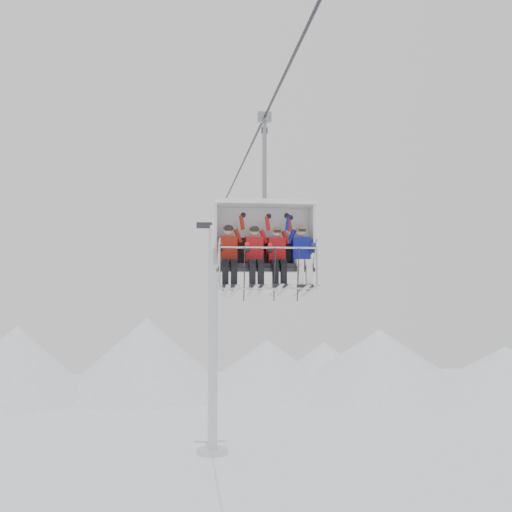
{
  "coord_description": "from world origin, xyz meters",
  "views": [
    {
      "loc": [
        -1.82,
        -15.73,
        9.38
      ],
      "look_at": [
        0.0,
        0.0,
        10.27
      ],
      "focal_mm": 45.0,
      "sensor_mm": 36.0,
      "label": 1
    }
  ],
  "objects": [
    {
      "name": "haul_cable",
      "position": [
        0.0,
        0.0,
        13.3
      ],
      "size": [
        0.06,
        50.0,
        0.06
      ],
      "primitive_type": "cylinder",
      "rotation": [
        1.57,
        0.0,
        0.0
      ],
      "color": "#2E2D32",
      "rests_on": "lift_tower_left"
    },
    {
      "name": "chairlift_carrier",
      "position": [
        0.0,
        -1.54,
        10.65
      ],
      "size": [
        2.27,
        1.17,
        3.98
      ],
      "color": "black",
      "rests_on": "haul_cable"
    },
    {
      "name": "skier_far_left",
      "position": [
        -0.81,
        -1.84,
        10.19
      ],
      "size": [
        0.39,
        1.69,
        1.56
      ],
      "color": "#A81F11",
      "rests_on": "chairlift_carrier"
    },
    {
      "name": "skier_center_right",
      "position": [
        0.26,
        -1.84,
        10.18
      ],
      "size": [
        0.37,
        1.69,
        1.51
      ],
      "color": "#B61415",
      "rests_on": "chairlift_carrier"
    },
    {
      "name": "skier_center_left",
      "position": [
        -0.24,
        -1.84,
        10.18
      ],
      "size": [
        0.38,
        1.69,
        1.54
      ],
      "color": "red",
      "rests_on": "chairlift_carrier"
    },
    {
      "name": "lift_tower_right",
      "position": [
        0.0,
        22.0,
        5.78
      ],
      "size": [
        2.0,
        1.8,
        13.48
      ],
      "color": "silver",
      "rests_on": "ground"
    },
    {
      "name": "ridgeline",
      "position": [
        -1.58,
        42.05,
        2.84
      ],
      "size": [
        72.0,
        21.0,
        7.0
      ],
      "color": "silver",
      "rests_on": "ground"
    },
    {
      "name": "skier_far_right",
      "position": [
        0.81,
        -1.84,
        10.19
      ],
      "size": [
        0.39,
        1.69,
        1.56
      ],
      "color": "#141B92",
      "rests_on": "chairlift_carrier"
    }
  ]
}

